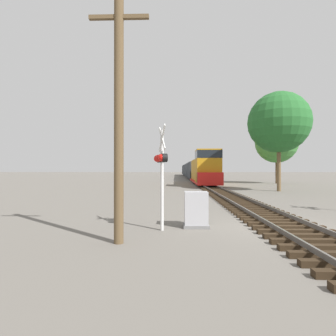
{
  "coord_description": "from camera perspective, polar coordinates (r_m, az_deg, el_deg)",
  "views": [
    {
      "loc": [
        -4.09,
        -9.9,
        2.2
      ],
      "look_at": [
        -4.73,
        12.3,
        2.31
      ],
      "focal_mm": 28.0,
      "sensor_mm": 36.0,
      "label": 1
    }
  ],
  "objects": [
    {
      "name": "rail_track_bed",
      "position": [
        10.91,
        24.12,
        -11.17
      ],
      "size": [
        2.6,
        160.0,
        0.31
      ],
      "color": "black",
      "rests_on": "ground"
    },
    {
      "name": "freight_train",
      "position": [
        68.55,
        5.08,
        -0.49
      ],
      "size": [
        3.05,
        77.93,
        4.69
      ],
      "color": "#B77A14",
      "rests_on": "ground"
    },
    {
      "name": "utility_pole",
      "position": [
        8.09,
        -10.66,
        11.14
      ],
      "size": [
        1.8,
        0.28,
        7.35
      ],
      "color": "brown",
      "rests_on": "ground"
    },
    {
      "name": "ground_plane",
      "position": [
        10.93,
        24.12,
        -11.87
      ],
      "size": [
        400.0,
        400.0,
        0.0
      ],
      "primitive_type": "plane",
      "color": "#666059"
    },
    {
      "name": "crossing_signal_near",
      "position": [
        9.43,
        -1.49,
        0.86
      ],
      "size": [
        0.55,
        1.01,
        3.78
      ],
      "rotation": [
        0.0,
        0.0,
        -1.29
      ],
      "color": "silver",
      "rests_on": "ground"
    },
    {
      "name": "tree_far_right",
      "position": [
        28.97,
        22.97,
        9.12
      ],
      "size": [
        6.11,
        6.11,
        9.99
      ],
      "color": "brown",
      "rests_on": "ground"
    },
    {
      "name": "relay_cabinet",
      "position": [
        10.1,
        6.12,
        -9.03
      ],
      "size": [
        0.96,
        0.7,
        1.35
      ],
      "color": "slate",
      "rests_on": "ground"
    },
    {
      "name": "tree_mid_background",
      "position": [
        44.42,
        22.54,
        5.23
      ],
      "size": [
        6.47,
        6.47,
        9.7
      ],
      "color": "brown",
      "rests_on": "ground"
    }
  ]
}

